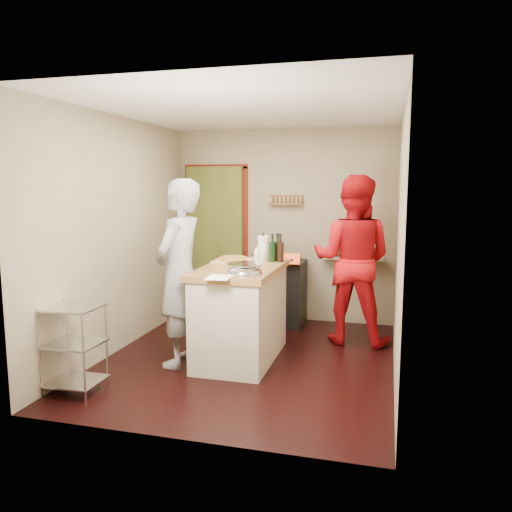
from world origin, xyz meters
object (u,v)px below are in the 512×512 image
at_px(stove, 281,291).
at_px(person_red, 352,260).
at_px(island, 241,311).
at_px(person_stripe, 179,273).
at_px(wire_shelving, 74,345).

distance_m(stove, person_red, 1.20).
xyz_separation_m(island, person_stripe, (-0.57, -0.30, 0.43)).
xyz_separation_m(person_stripe, person_red, (1.65, 1.21, 0.03)).
bearing_deg(island, person_stripe, -152.30).
xyz_separation_m(stove, person_stripe, (-0.70, -1.70, 0.51)).
relative_size(stove, person_stripe, 0.53).
bearing_deg(person_stripe, island, 122.83).
relative_size(wire_shelving, person_red, 0.41).
relative_size(wire_shelving, island, 0.54).
bearing_deg(person_red, wire_shelving, 50.30).
bearing_deg(wire_shelving, person_stripe, 55.62).
bearing_deg(stove, person_stripe, -112.31).
relative_size(person_stripe, person_red, 0.97).
bearing_deg(person_stripe, stove, 162.83).
distance_m(wire_shelving, island, 1.71).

